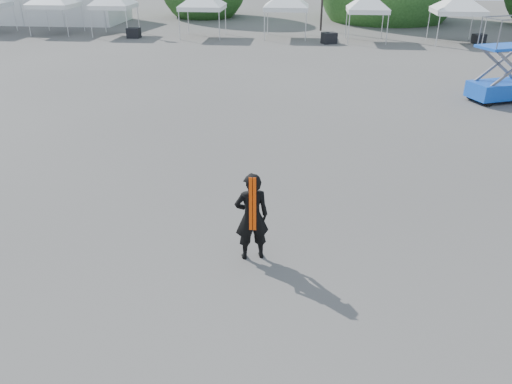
{
  "coord_description": "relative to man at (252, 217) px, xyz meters",
  "views": [
    {
      "loc": [
        1.92,
        -10.03,
        5.96
      ],
      "look_at": [
        0.98,
        -0.55,
        1.3
      ],
      "focal_mm": 35.0,
      "sensor_mm": 36.0,
      "label": 1
    }
  ],
  "objects": [
    {
      "name": "ground",
      "position": [
        -0.95,
        1.07,
        -0.98
      ],
      "size": [
        120.0,
        120.0,
        0.0
      ],
      "primitive_type": "plane",
      "color": "#474442",
      "rests_on": "ground"
    },
    {
      "name": "crate_mid",
      "position": [
        2.52,
        27.1,
        -0.62
      ],
      "size": [
        1.16,
        1.06,
        0.73
      ],
      "primitive_type": "cube",
      "rotation": [
        0.0,
        0.0,
        0.43
      ],
      "color": "black",
      "rests_on": "ground"
    },
    {
      "name": "crate_east",
      "position": [
        12.89,
        28.19,
        -0.67
      ],
      "size": [
        0.97,
        0.86,
        0.63
      ],
      "primitive_type": "cube",
      "rotation": [
        0.0,
        0.0,
        0.35
      ],
      "color": "black",
      "rests_on": "ground"
    },
    {
      "name": "man",
      "position": [
        0.0,
        0.0,
        0.0
      ],
      "size": [
        0.82,
        0.65,
        1.96
      ],
      "rotation": [
        0.0,
        0.0,
        3.42
      ],
      "color": "black",
      "rests_on": "ground"
    },
    {
      "name": "crate_west",
      "position": [
        -11.74,
        28.1,
        -0.63
      ],
      "size": [
        0.95,
        0.75,
        0.71
      ],
      "primitive_type": "cube",
      "rotation": [
        0.0,
        0.0,
        -0.05
      ],
      "color": "black",
      "rests_on": "ground"
    },
    {
      "name": "scissor_lift",
      "position": [
        9.4,
        13.18,
        0.77
      ],
      "size": [
        3.0,
        2.26,
        3.47
      ],
      "rotation": [
        0.0,
        0.0,
        0.39
      ],
      "color": "#0D27B4",
      "rests_on": "ground"
    }
  ]
}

